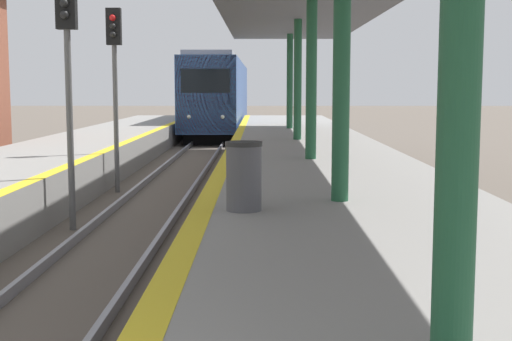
{
  "coord_description": "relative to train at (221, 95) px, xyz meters",
  "views": [
    {
      "loc": [
        2.45,
        -2.2,
        2.65
      ],
      "look_at": [
        2.31,
        17.77,
        0.31
      ],
      "focal_mm": 50.0,
      "sensor_mm": 36.0,
      "label": 1
    }
  ],
  "objects": [
    {
      "name": "signal_mid",
      "position": [
        -1.07,
        -30.38,
        1.01
      ],
      "size": [
        0.36,
        0.31,
        4.59
      ],
      "color": "#595959",
      "rests_on": "ground"
    },
    {
      "name": "train",
      "position": [
        0.0,
        0.0,
        0.0
      ],
      "size": [
        2.72,
        23.99,
        4.31
      ],
      "color": "black",
      "rests_on": "ground"
    },
    {
      "name": "trash_bin",
      "position": [
        2.22,
        -33.93,
        -0.73
      ],
      "size": [
        0.5,
        0.5,
        0.93
      ],
      "color": "#4C4C51",
      "rests_on": "platform_right"
    },
    {
      "name": "signal_far",
      "position": [
        -1.2,
        -25.56,
        1.01
      ],
      "size": [
        0.36,
        0.31,
        4.59
      ],
      "color": "#595959",
      "rests_on": "ground"
    }
  ]
}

